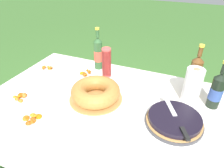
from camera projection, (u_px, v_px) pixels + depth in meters
garden_table at (99, 111)px, 1.36m from camera, size 1.55×1.11×0.72m
tablecloth at (99, 105)px, 1.33m from camera, size 1.56×1.12×0.10m
berry_tart at (174, 120)px, 1.15m from camera, size 0.33×0.33×0.06m
serving_knife at (177, 119)px, 1.10m from camera, size 0.20×0.34×0.01m
bundt_cake at (96, 92)px, 1.34m from camera, size 0.36×0.36×0.11m
cup_stack at (107, 63)px, 1.57m from camera, size 0.07×0.07×0.24m
cider_bottle_green at (98, 53)px, 1.67m from camera, size 0.07×0.07×0.36m
cider_bottle_amber at (195, 74)px, 1.38m from camera, size 0.08×0.08×0.35m
juice_bottle_red at (217, 91)px, 1.24m from camera, size 0.08×0.08×0.32m
snack_plate_near at (23, 97)px, 1.36m from camera, size 0.19×0.19×0.06m
snack_plate_left at (49, 69)px, 1.71m from camera, size 0.19×0.19×0.05m
snack_plate_right at (85, 74)px, 1.63m from camera, size 0.21×0.21×0.06m
snack_plate_far at (34, 119)px, 1.18m from camera, size 0.20×0.20×0.05m
paper_towel_roll at (192, 86)px, 1.28m from camera, size 0.11×0.11×0.24m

